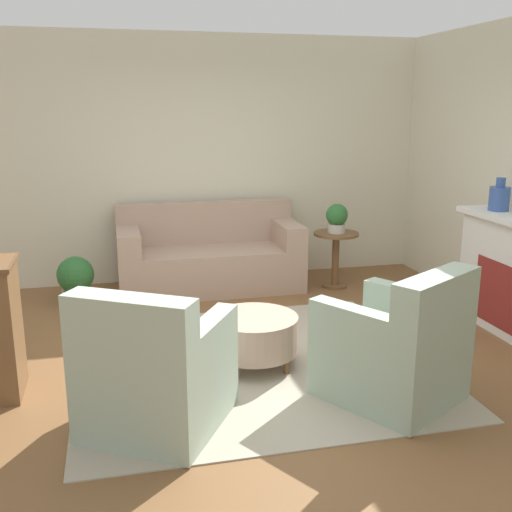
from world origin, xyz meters
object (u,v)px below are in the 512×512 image
object	(u,v)px
armchair_left	(154,375)
armchair_right	(398,351)
vase_mantel_near	(499,198)
potted_plant_on_side_table	(337,218)
potted_plant_floor	(76,279)
ottoman_table	(254,334)
side_table	(336,250)
couch	(209,258)

from	to	relation	value
armchair_left	armchair_right	world-z (taller)	same
vase_mantel_near	potted_plant_on_side_table	world-z (taller)	vase_mantel_near
armchair_left	potted_plant_floor	bearing A→B (deg)	102.84
potted_plant_floor	vase_mantel_near	bearing A→B (deg)	-20.30
armchair_right	vase_mantel_near	size ratio (longest dim) A/B	3.71
ottoman_table	vase_mantel_near	distance (m)	2.64
armchair_left	ottoman_table	size ratio (longest dim) A/B	1.61
ottoman_table	side_table	distance (m)	2.34
vase_mantel_near	potted_plant_floor	world-z (taller)	vase_mantel_near
vase_mantel_near	ottoman_table	bearing A→B (deg)	-168.81
ottoman_table	potted_plant_floor	distance (m)	2.39
vase_mantel_near	armchair_left	bearing A→B (deg)	-158.96
potted_plant_floor	potted_plant_on_side_table	bearing A→B (deg)	-0.73
couch	vase_mantel_near	distance (m)	3.07
couch	armchair_left	xyz separation A→B (m)	(-0.83, -2.94, 0.02)
ottoman_table	vase_mantel_near	xyz separation A→B (m)	(2.42, 0.48, 0.92)
armchair_right	ottoman_table	xyz separation A→B (m)	(-0.84, 0.77, -0.09)
vase_mantel_near	potted_plant_on_side_table	distance (m)	1.78
potted_plant_floor	armchair_right	bearing A→B (deg)	-49.65
armchair_left	potted_plant_on_side_table	xyz separation A→B (m)	(2.22, 2.64, 0.44)
armchair_left	potted_plant_on_side_table	size ratio (longest dim) A/B	3.49
couch	vase_mantel_near	size ratio (longest dim) A/B	6.62
ottoman_table	potted_plant_on_side_table	bearing A→B (deg)	53.36
armchair_left	armchair_right	bearing A→B (deg)	0.00
armchair_left	vase_mantel_near	world-z (taller)	vase_mantel_near
side_table	couch	bearing A→B (deg)	168.04
ottoman_table	side_table	bearing A→B (deg)	53.36
vase_mantel_near	side_table	bearing A→B (deg)	126.57
couch	potted_plant_on_side_table	xyz separation A→B (m)	(1.39, -0.29, 0.45)
ottoman_table	potted_plant_on_side_table	size ratio (longest dim) A/B	2.16
vase_mantel_near	potted_plant_floor	size ratio (longest dim) A/B	0.60
side_table	potted_plant_on_side_table	bearing A→B (deg)	90.00
armchair_right	vase_mantel_near	world-z (taller)	vase_mantel_near
side_table	potted_plant_floor	size ratio (longest dim) A/B	1.24
couch	side_table	distance (m)	1.42
armchair_left	potted_plant_on_side_table	world-z (taller)	armchair_left
potted_plant_on_side_table	vase_mantel_near	bearing A→B (deg)	-53.43
couch	armchair_left	bearing A→B (deg)	-105.71
armchair_right	ottoman_table	distance (m)	1.14
armchair_right	vase_mantel_near	distance (m)	2.18
ottoman_table	potted_plant_floor	world-z (taller)	potted_plant_floor
couch	potted_plant_floor	size ratio (longest dim) A/B	3.95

